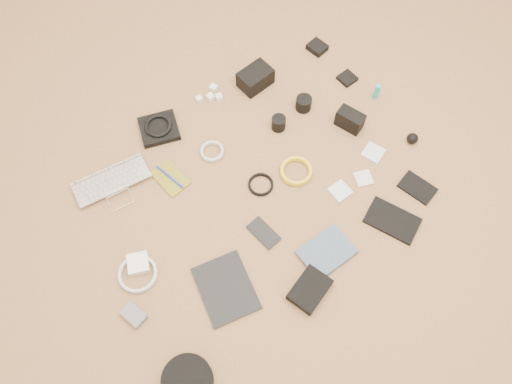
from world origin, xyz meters
TOP-DOWN VIEW (x-y plane):
  - laptop at (-0.45, 0.33)m, footprint 0.33×0.25m
  - headphone_pouch at (-0.16, 0.47)m, footprint 0.20×0.19m
  - headphones at (-0.16, 0.47)m, footprint 0.13×0.13m
  - charger_a at (0.07, 0.50)m, footprint 0.03×0.03m
  - charger_b at (0.11, 0.48)m, footprint 0.03×0.03m
  - charger_c at (0.15, 0.52)m, footprint 0.04×0.04m
  - charger_d at (0.14, 0.46)m, footprint 0.03×0.03m
  - dslr_camera at (0.32, 0.43)m, footprint 0.15×0.11m
  - lens_pouch at (0.68, 0.43)m, footprint 0.08×0.09m
  - notebook_olive at (-0.24, 0.25)m, footprint 0.11×0.16m
  - pen_blue at (-0.24, 0.25)m, footprint 0.04×0.15m
  - cable_white_a at (-0.04, 0.25)m, footprint 0.11×0.11m
  - lens_a at (0.26, 0.18)m, footprint 0.07×0.07m
  - lens_b at (0.42, 0.20)m, footprint 0.09×0.09m
  - card_reader at (0.67, 0.21)m, footprint 0.08×0.08m
  - power_brick at (-0.53, 0.00)m, footprint 0.10×0.10m
  - cable_white_b at (-0.55, -0.03)m, footprint 0.16×0.16m
  - cable_black at (0.04, 0.00)m, footprint 0.13×0.13m
  - cable_yellow at (0.19, -0.04)m, footprint 0.16×0.16m
  - flash at (0.51, 0.01)m, footprint 0.10×0.13m
  - lens_cleaner at (0.71, 0.06)m, footprint 0.03×0.03m
  - battery_charger at (-0.64, -0.15)m, footprint 0.08×0.10m
  - tablet at (-0.32, -0.27)m, footprint 0.24×0.28m
  - phone at (-0.08, -0.17)m, footprint 0.08×0.14m
  - filter_case_left at (0.28, -0.21)m, footprint 0.08×0.08m
  - filter_case_mid at (0.39, -0.22)m, footprint 0.09×0.09m
  - filter_case_right at (0.51, -0.15)m, footprint 0.10×0.10m
  - air_blower at (0.68, -0.21)m, footprint 0.05×0.05m
  - headphone_case at (-0.61, -0.45)m, footprint 0.20×0.20m
  - drive_case at (-0.08, -0.45)m, footprint 0.18×0.15m
  - paperback at (0.06, -0.45)m, footprint 0.19×0.14m
  - notebook_black_a at (0.36, -0.43)m, footprint 0.19×0.23m
  - notebook_black_b at (0.54, -0.38)m, footprint 0.12×0.16m

SIDE VIEW (x-z plane):
  - notebook_olive at x=-0.24m, z-range 0.00..0.01m
  - filter_case_mid at x=0.39m, z-range 0.00..0.01m
  - cable_black at x=0.04m, z-range 0.00..0.01m
  - phone at x=-0.08m, z-range 0.00..0.01m
  - filter_case_left at x=0.28m, z-range 0.00..0.01m
  - tablet at x=-0.32m, z-range 0.00..0.01m
  - filter_case_right at x=0.51m, z-range 0.00..0.01m
  - notebook_black_b at x=0.54m, z-range 0.00..0.01m
  - cable_white_a at x=-0.04m, z-range 0.00..0.01m
  - cable_white_b at x=-0.55m, z-range 0.00..0.01m
  - notebook_black_a at x=0.36m, z-range 0.00..0.01m
  - cable_yellow at x=0.19m, z-range 0.00..0.02m
  - card_reader at x=0.67m, z-range 0.00..0.02m
  - paperback at x=0.06m, z-range 0.00..0.02m
  - laptop at x=-0.45m, z-range 0.00..0.02m
  - charger_a at x=0.07m, z-range 0.00..0.02m
  - battery_charger at x=-0.64m, z-range 0.00..0.02m
  - pen_blue at x=-0.24m, z-range 0.01..0.02m
  - charger_d at x=0.14m, z-range 0.00..0.03m
  - charger_b at x=0.11m, z-range 0.00..0.03m
  - charger_c at x=0.15m, z-range 0.00..0.03m
  - headphone_pouch at x=-0.16m, z-range 0.00..0.03m
  - lens_pouch at x=0.68m, z-range 0.00..0.03m
  - power_brick at x=-0.53m, z-range 0.00..0.03m
  - drive_case at x=-0.08m, z-range 0.00..0.04m
  - air_blower at x=0.68m, z-range 0.00..0.05m
  - headphone_case at x=-0.61m, z-range 0.00..0.05m
  - lens_b at x=0.42m, z-range 0.00..0.06m
  - lens_a at x=0.26m, z-range 0.00..0.06m
  - headphones at x=-0.16m, z-range 0.03..0.04m
  - lens_cleaner at x=0.71m, z-range 0.00..0.08m
  - dslr_camera at x=0.32m, z-range 0.00..0.08m
  - flash at x=0.51m, z-range 0.00..0.09m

